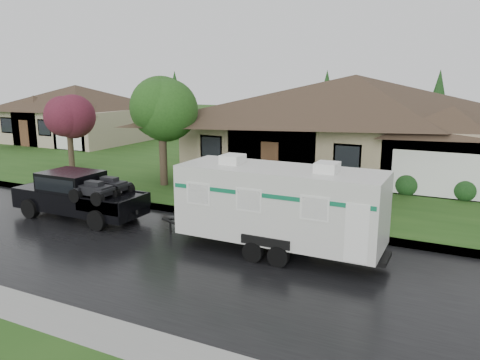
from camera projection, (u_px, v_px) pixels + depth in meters
ground at (204, 236)px, 16.85m from camera, size 140.00×140.00×0.00m
road at (172, 255)px, 15.10m from camera, size 140.00×8.00×0.01m
curb at (232, 218)px, 18.81m from camera, size 140.00×0.50×0.15m
lawn at (324, 165)px, 29.96m from camera, size 140.00×26.00×0.15m
house_main at (358, 113)px, 27.18m from camera, size 19.44×10.80×6.90m
house_far at (77, 109)px, 39.53m from camera, size 10.80×8.64×5.80m
tree_left_green at (161, 109)px, 23.41m from camera, size 3.39×3.39×5.61m
tree_red at (68, 118)px, 27.97m from camera, size 2.68×2.68×4.43m
shrub_row at (330, 176)px, 23.98m from camera, size 13.60×1.00×1.00m
pickup_truck at (77, 193)px, 18.94m from camera, size 5.64×2.14×1.88m
travel_trailer at (280, 204)px, 14.98m from camera, size 6.95×2.44×3.12m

